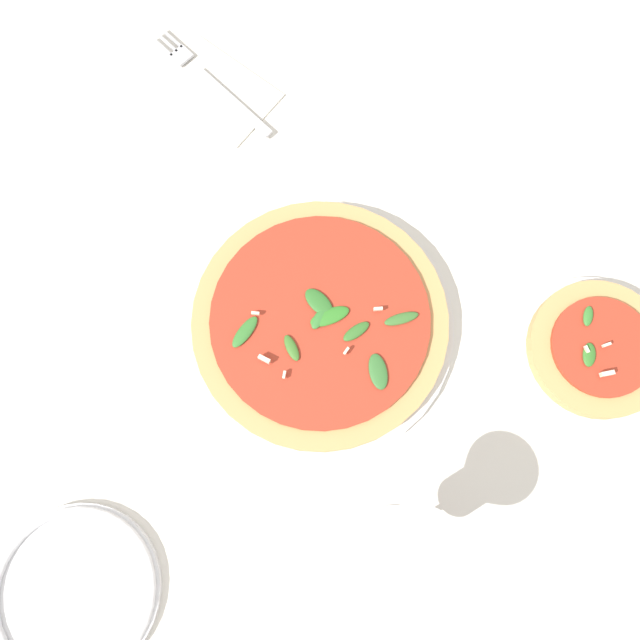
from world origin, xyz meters
name	(u,v)px	position (x,y,z in m)	size (l,w,h in m)	color
ground_plane	(322,336)	(0.00, 0.00, 0.00)	(6.00, 6.00, 0.00)	silver
pizza_arugula_main	(320,323)	(0.01, -0.01, 0.02)	(0.32, 0.32, 0.05)	white
pizza_personal_side	(596,350)	(-0.28, -0.15, 0.02)	(0.18, 0.18, 0.05)	white
wine_glass	(409,548)	(-0.19, 0.15, 0.12)	(0.08, 0.08, 0.16)	white
napkin	(217,89)	(0.29, -0.21, 0.00)	(0.16, 0.11, 0.01)	silver
fork	(212,83)	(0.30, -0.21, 0.01)	(0.22, 0.07, 0.00)	silver
side_plate_white	(76,591)	(0.08, 0.38, 0.01)	(0.18, 0.18, 0.02)	white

